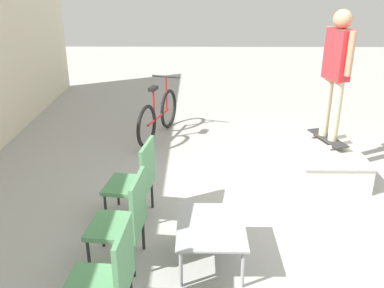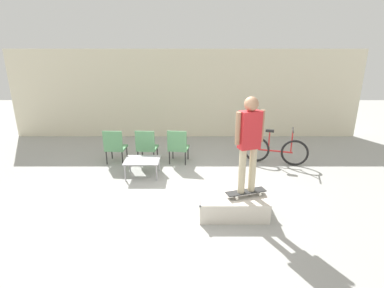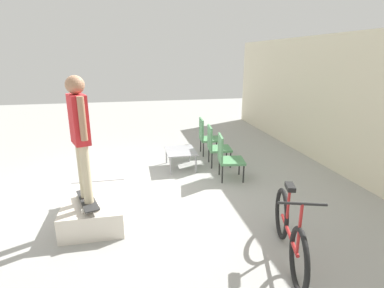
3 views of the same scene
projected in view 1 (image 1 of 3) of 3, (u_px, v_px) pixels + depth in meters
The scene contains 9 objects.
ground_plane at pixel (311, 210), 5.30m from camera, with size 24.00×24.00×0.00m, color #A8A8A3.
skate_ramp_box at pixel (325, 162), 6.14m from camera, with size 1.31×0.91×0.41m.
skateboard_on_ramp at pixel (327, 138), 6.26m from camera, with size 0.80×0.43×0.07m.
person_skater at pixel (337, 65), 5.85m from camera, with size 0.54×0.32×1.80m.
coffee_table at pixel (211, 229), 4.22m from camera, with size 0.86×0.67×0.43m.
patio_chair_left at pixel (108, 276), 3.37m from camera, with size 0.56×0.56×0.96m.
patio_chair_center at pixel (125, 218), 4.17m from camera, with size 0.57×0.57×0.96m.
patio_chair_right at pixel (136, 178), 4.97m from camera, with size 0.59×0.59×0.96m.
bicycle at pixel (158, 116), 7.47m from camera, with size 1.68×0.66×1.01m.
Camera 1 is at (-4.61, 1.42, 2.76)m, focal length 40.00 mm.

